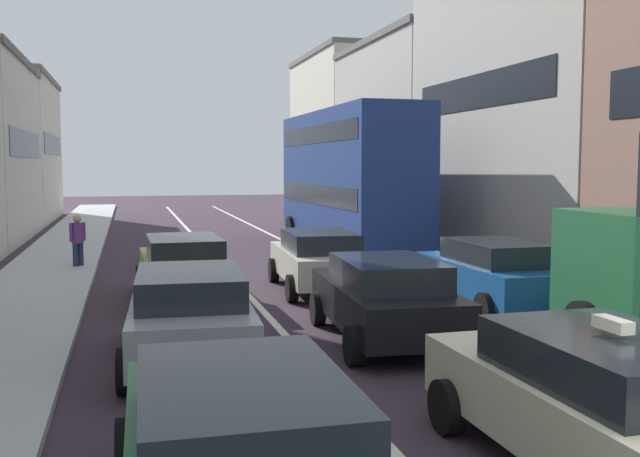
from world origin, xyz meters
The scene contains 14 objects.
sidewalk_left centered at (-6.70, 20.00, 0.07)m, with size 2.60×64.00×0.14m, color #B8B8B8.
lane_stripe_left centered at (-1.70, 20.00, 0.01)m, with size 0.16×60.00×0.01m, color silver.
lane_stripe_right centered at (1.70, 20.00, 0.01)m, with size 0.16×60.00×0.01m, color silver.
building_row_right centered at (9.90, 22.29, 4.78)m, with size 7.20×43.90×10.23m.
traffic_light_pole centered at (-4.45, 0.15, 3.82)m, with size 3.58×0.38×5.50m.
taxi_centre_lane_front centered at (0.04, 1.40, 0.80)m, with size 2.09×4.31×1.66m.
sedan_left_lane_front centered at (-3.60, 1.00, 0.80)m, with size 2.11×4.33×1.49m.
sedan_centre_lane_second centered at (-0.08, 7.22, 0.80)m, with size 2.29×4.41×1.49m.
wagon_left_lane_second centered at (-3.53, 6.72, 0.80)m, with size 2.24×4.39×1.49m.
hatchback_centre_lane_third centered at (0.11, 12.55, 0.80)m, with size 2.25×4.39×1.49m.
sedan_left_lane_third centered at (-3.23, 12.06, 0.80)m, with size 2.14×4.34×1.49m.
sedan_right_lane_behind_truck centered at (3.21, 9.37, 0.80)m, with size 2.08×4.31×1.49m.
bus_mid_queue_primary centered at (3.38, 20.71, 2.83)m, with size 2.87×10.52×5.06m.
pedestrian_near_kerb centered at (-5.91, 17.65, 0.95)m, with size 0.44×0.38×1.66m.
Camera 1 is at (-4.42, -4.56, 3.12)m, focal length 40.26 mm.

